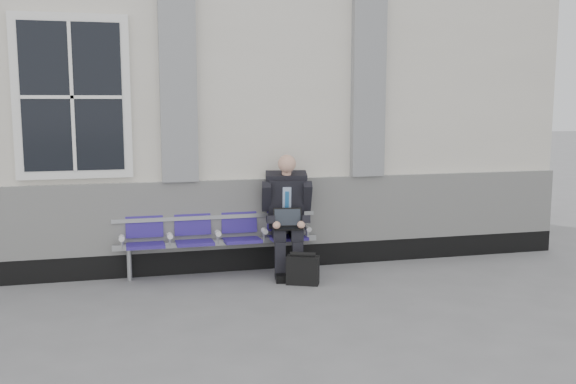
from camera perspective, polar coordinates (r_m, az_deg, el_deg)
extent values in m
plane|color=slate|center=(7.07, -21.54, -10.64)|extent=(70.00, 70.00, 0.00)
cube|color=silver|center=(10.20, -19.72, 7.03)|extent=(14.00, 4.00, 4.20)
cube|color=black|center=(8.43, -20.36, -6.52)|extent=(14.00, 0.10, 0.30)
cube|color=silver|center=(8.30, -20.57, -2.52)|extent=(14.00, 0.08, 0.90)
cube|color=gray|center=(8.12, -9.74, 9.36)|extent=(0.45, 0.14, 2.40)
cube|color=gray|center=(8.69, 7.14, 9.32)|extent=(0.45, 0.14, 2.40)
cube|color=white|center=(8.14, -18.62, 8.00)|extent=(1.35, 0.10, 1.95)
cube|color=black|center=(8.09, -18.65, 8.00)|extent=(1.15, 0.02, 1.75)
cube|color=#9EA0A3|center=(8.22, -6.27, -4.48)|extent=(2.60, 0.07, 0.07)
cube|color=#9EA0A3|center=(8.28, -6.42, -2.21)|extent=(2.60, 0.05, 0.05)
cylinder|color=#9EA0A3|center=(8.20, -13.92, -6.33)|extent=(0.06, 0.06, 0.39)
cylinder|color=#9EA0A3|center=(8.49, 1.15, -5.59)|extent=(0.06, 0.06, 0.39)
cube|color=navy|center=(8.07, -12.56, -4.66)|extent=(0.46, 0.42, 0.07)
cube|color=navy|center=(8.22, -12.66, -2.57)|extent=(0.46, 0.10, 0.40)
cube|color=navy|center=(8.11, -8.30, -4.49)|extent=(0.46, 0.42, 0.07)
cube|color=navy|center=(8.26, -8.49, -2.42)|extent=(0.46, 0.10, 0.40)
cube|color=navy|center=(8.19, -4.11, -4.30)|extent=(0.46, 0.42, 0.07)
cube|color=navy|center=(8.34, -4.38, -2.25)|extent=(0.46, 0.10, 0.40)
cube|color=navy|center=(8.31, -0.03, -4.09)|extent=(0.46, 0.42, 0.07)
cube|color=navy|center=(8.46, -0.38, -2.08)|extent=(0.46, 0.10, 0.40)
cylinder|color=white|center=(8.07, -14.57, -3.99)|extent=(0.07, 0.12, 0.07)
cylinder|color=white|center=(8.09, -10.46, -3.84)|extent=(0.07, 0.12, 0.07)
cylinder|color=white|center=(8.15, -6.24, -3.67)|extent=(0.07, 0.12, 0.07)
cylinder|color=white|center=(8.25, -2.10, -3.48)|extent=(0.07, 0.12, 0.07)
cylinder|color=white|center=(8.39, 1.78, -3.28)|extent=(0.07, 0.12, 0.07)
cube|color=black|center=(7.99, -0.67, -7.56)|extent=(0.17, 0.30, 0.10)
cube|color=black|center=(8.00, 0.90, -7.52)|extent=(0.17, 0.30, 0.10)
cube|color=black|center=(8.00, -0.71, -6.08)|extent=(0.15, 0.16, 0.47)
cube|color=black|center=(8.02, 0.86, -6.05)|extent=(0.15, 0.16, 0.47)
cube|color=black|center=(8.17, -0.82, -3.62)|extent=(0.23, 0.51, 0.15)
cube|color=black|center=(8.18, 0.71, -3.60)|extent=(0.23, 0.51, 0.15)
cube|color=black|center=(8.32, -0.17, -0.88)|extent=(0.51, 0.44, 0.69)
cube|color=#ABBEE1|center=(8.19, -0.10, -0.87)|extent=(0.12, 0.12, 0.39)
cube|color=#2469AA|center=(8.18, -0.10, -1.03)|extent=(0.06, 0.09, 0.32)
cube|color=black|center=(8.25, -0.16, 1.33)|extent=(0.56, 0.34, 0.16)
cylinder|color=#DBA489|center=(8.18, -0.13, 1.82)|extent=(0.12, 0.12, 0.11)
sphere|color=#DBA489|center=(8.11, -0.09, 2.54)|extent=(0.23, 0.23, 0.23)
cube|color=black|center=(8.19, -1.94, -0.41)|extent=(0.16, 0.32, 0.41)
cube|color=black|center=(8.23, 1.70, -0.37)|extent=(0.16, 0.32, 0.41)
cube|color=black|center=(8.04, -1.56, -2.46)|extent=(0.15, 0.35, 0.15)
cube|color=black|center=(8.07, 1.53, -2.42)|extent=(0.15, 0.35, 0.15)
sphere|color=#DBA489|center=(7.90, -1.03, -2.97)|extent=(0.10, 0.10, 0.10)
sphere|color=#DBA489|center=(7.93, 1.18, -2.93)|extent=(0.10, 0.10, 0.10)
cube|color=black|center=(8.01, 0.03, -3.22)|extent=(0.40, 0.31, 0.02)
cube|color=black|center=(8.11, -0.04, -2.25)|extent=(0.37, 0.16, 0.23)
cube|color=black|center=(8.10, -0.04, -2.26)|extent=(0.34, 0.13, 0.20)
cube|color=black|center=(7.81, 1.32, -6.97)|extent=(0.42, 0.31, 0.35)
cylinder|color=black|center=(7.76, 1.32, -5.58)|extent=(0.31, 0.18, 0.06)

